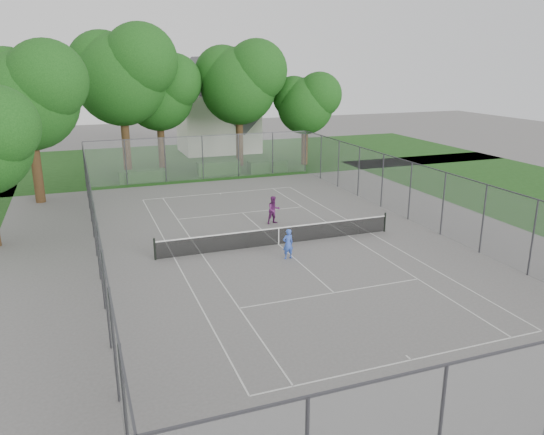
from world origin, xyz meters
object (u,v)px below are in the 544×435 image
object	(u,v)px
house	(218,114)
woman_player	(274,210)
tennis_net	(279,235)
girl_player	(288,244)

from	to	relation	value
house	woman_player	size ratio (longest dim) A/B	5.81
tennis_net	girl_player	distance (m)	2.08
woman_player	tennis_net	bearing A→B (deg)	-113.06
house	girl_player	world-z (taller)	house
girl_player	woman_player	distance (m)	5.80
house	girl_player	size ratio (longest dim) A/B	6.40
house	tennis_net	bearing A→B (deg)	-98.98
tennis_net	woman_player	size ratio (longest dim) A/B	7.77
girl_player	woman_player	world-z (taller)	woman_player
girl_player	woman_player	xyz separation A→B (m)	(1.38, 5.64, 0.08)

